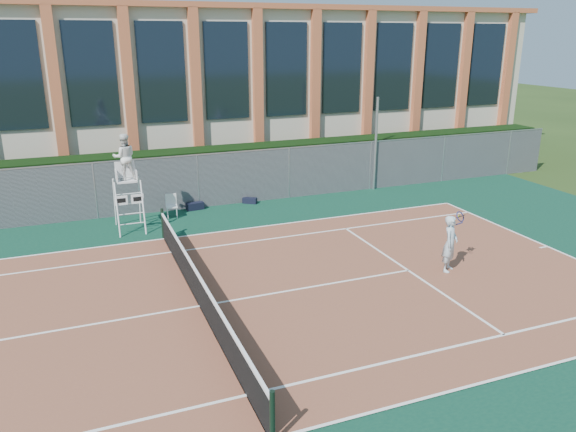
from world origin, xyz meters
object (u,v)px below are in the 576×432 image
object	(u,v)px
umpire_chair	(125,160)
plastic_chair	(171,204)
tennis_player	(450,243)
steel_pole	(376,144)

from	to	relation	value
umpire_chair	plastic_chair	size ratio (longest dim) A/B	3.87
umpire_chair	plastic_chair	xyz separation A→B (m)	(1.68, 0.89, -2.05)
umpire_chair	tennis_player	distance (m)	11.43
umpire_chair	tennis_player	xyz separation A→B (m)	(8.48, -7.48, -1.71)
umpire_chair	tennis_player	size ratio (longest dim) A/B	2.05
plastic_chair	tennis_player	xyz separation A→B (m)	(6.80, -8.37, 0.35)
steel_pole	umpire_chair	xyz separation A→B (m)	(-11.13, -1.65, 0.50)
steel_pole	plastic_chair	xyz separation A→B (m)	(-9.45, -0.76, -1.55)
umpire_chair	tennis_player	bearing A→B (deg)	-41.42
steel_pole	umpire_chair	size ratio (longest dim) A/B	1.18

